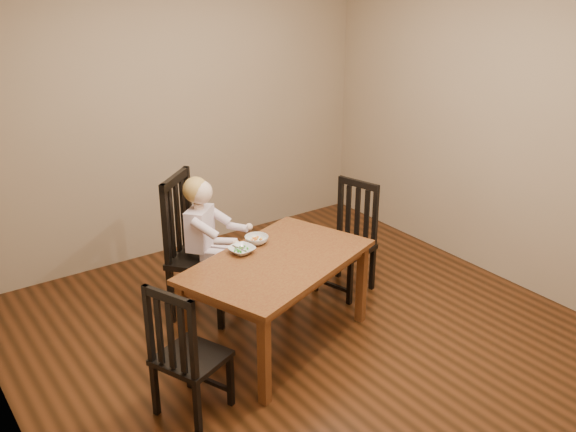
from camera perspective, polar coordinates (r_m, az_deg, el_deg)
room at (r=4.30m, az=1.64°, el=4.62°), size 4.01×4.01×2.71m
dining_table at (r=4.53m, az=-0.91°, el=-4.73°), size 1.54×1.21×0.68m
chair_child at (r=5.00m, az=-8.12°, el=-2.93°), size 0.67×0.67×1.13m
chair_left at (r=3.97m, az=-9.07°, el=-12.05°), size 0.49×0.50×0.90m
chair_right at (r=5.36m, az=5.39°, el=-2.10°), size 0.48×0.49×0.94m
toddler at (r=4.92m, az=-7.60°, el=-1.44°), size 0.54×0.55×0.59m
bowl_peas at (r=4.58m, az=-4.14°, el=-3.03°), size 0.20×0.20×0.04m
bowl_veg at (r=4.73m, az=-2.81°, el=-2.12°), size 0.19×0.19×0.05m
fork at (r=4.53m, az=-4.27°, el=-3.02°), size 0.08×0.10×0.04m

